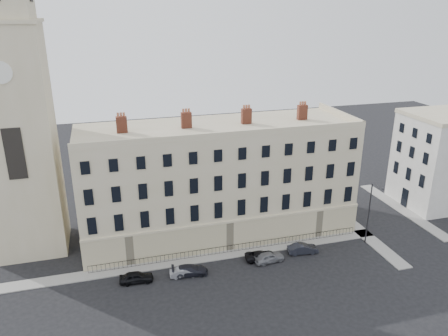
{
  "coord_description": "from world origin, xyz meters",
  "views": [
    {
      "loc": [
        -20.15,
        -40.97,
        29.48
      ],
      "look_at": [
        -5.62,
        10.0,
        9.83
      ],
      "focal_mm": 35.0,
      "sensor_mm": 36.0,
      "label": 1
    }
  ],
  "objects": [
    {
      "name": "ground",
      "position": [
        0.0,
        0.0,
        0.0
      ],
      "size": [
        160.0,
        160.0,
        0.0
      ],
      "primitive_type": "plane",
      "color": "black",
      "rests_on": "ground"
    },
    {
      "name": "terrace",
      "position": [
        -5.97,
        11.97,
        7.5
      ],
      "size": [
        36.22,
        12.22,
        17.0
      ],
      "color": "#C0B58F",
      "rests_on": "ground"
    },
    {
      "name": "church_tower",
      "position": [
        -30.0,
        14.0,
        18.66
      ],
      "size": [
        8.0,
        8.13,
        44.0
      ],
      "color": "#C0B58F",
      "rests_on": "ground"
    },
    {
      "name": "adjacent_building",
      "position": [
        29.0,
        11.0,
        7.0
      ],
      "size": [
        10.0,
        10.0,
        14.0
      ],
      "primitive_type": "cube",
      "color": "beige",
      "rests_on": "ground"
    },
    {
      "name": "pavement_terrace",
      "position": [
        -10.0,
        5.0,
        0.06
      ],
      "size": [
        48.0,
        2.0,
        0.12
      ],
      "primitive_type": "cube",
      "color": "gray",
      "rests_on": "ground"
    },
    {
      "name": "pavement_east_return",
      "position": [
        13.0,
        8.0,
        0.06
      ],
      "size": [
        2.0,
        24.0,
        0.12
      ],
      "primitive_type": "cube",
      "color": "gray",
      "rests_on": "ground"
    },
    {
      "name": "pavement_adjacent",
      "position": [
        23.0,
        10.0,
        0.06
      ],
      "size": [
        2.0,
        20.0,
        0.12
      ],
      "primitive_type": "cube",
      "color": "gray",
      "rests_on": "ground"
    },
    {
      "name": "railings",
      "position": [
        -6.0,
        5.4,
        0.55
      ],
      "size": [
        35.0,
        0.04,
        0.96
      ],
      "color": "black",
      "rests_on": "ground"
    },
    {
      "name": "car_a",
      "position": [
        -18.19,
        2.24,
        0.65
      ],
      "size": [
        3.9,
        1.8,
        1.3
      ],
      "primitive_type": "imported",
      "rotation": [
        0.0,
        0.0,
        1.5
      ],
      "color": "black",
      "rests_on": "ground"
    },
    {
      "name": "car_b",
      "position": [
        -12.75,
        1.87,
        0.55
      ],
      "size": [
        3.42,
        1.43,
        1.1
      ],
      "primitive_type": "imported",
      "rotation": [
        0.0,
        0.0,
        1.49
      ],
      "color": "gray",
      "rests_on": "ground"
    },
    {
      "name": "car_c",
      "position": [
        -12.05,
        1.99,
        0.61
      ],
      "size": [
        4.39,
        2.2,
        1.22
      ],
      "primitive_type": "imported",
      "rotation": [
        0.0,
        0.0,
        1.45
      ],
      "color": "black",
      "rests_on": "ground"
    },
    {
      "name": "car_d",
      "position": [
        -2.94,
        2.72,
        0.55
      ],
      "size": [
        4.18,
        2.3,
        1.11
      ],
      "primitive_type": "imported",
      "rotation": [
        0.0,
        0.0,
        1.45
      ],
      "color": "black",
      "rests_on": "ground"
    },
    {
      "name": "car_e",
      "position": [
        -2.13,
        2.04,
        0.65
      ],
      "size": [
        3.97,
        1.99,
        1.3
      ],
      "primitive_type": "imported",
      "rotation": [
        0.0,
        0.0,
        1.69
      ],
      "color": "gray",
      "rests_on": "ground"
    },
    {
      "name": "car_f",
      "position": [
        2.72,
        2.75,
        0.64
      ],
      "size": [
        3.98,
        1.76,
        1.27
      ],
      "primitive_type": "imported",
      "rotation": [
        0.0,
        0.0,
        1.46
      ],
      "color": "#20222B",
      "rests_on": "ground"
    },
    {
      "name": "streetlamp",
      "position": [
        11.92,
        2.79,
        4.71
      ],
      "size": [
        0.82,
        1.75,
        8.5
      ],
      "rotation": [
        0.0,
        0.0,
        -0.38
      ],
      "color": "#29292D",
      "rests_on": "ground"
    }
  ]
}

